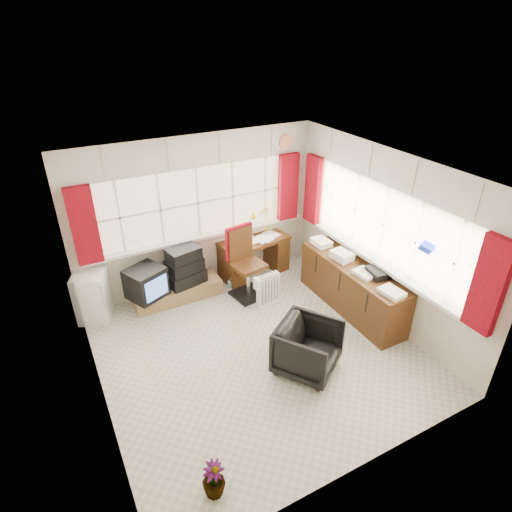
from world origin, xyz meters
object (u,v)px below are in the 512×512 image
Objects in this scene: credenza at (352,287)px; tv_bench at (177,291)px; office_chair at (308,348)px; desk at (254,255)px; task_chair at (243,259)px; mini_fridge at (92,296)px; desk_lamp at (267,214)px; crt_tv at (146,283)px; radiator at (268,293)px.

tv_bench is (-2.28, 1.52, -0.27)m from credenza.
tv_bench is (-0.95, 2.31, -0.21)m from office_chair.
desk is at bearing 117.68° from credenza.
tv_bench is at bearing 146.30° from credenza.
office_chair is 2.51m from tv_bench.
task_chair reaches higher than mini_fridge.
task_chair is 1.57× the size of office_chair.
desk is 0.63× the size of credenza.
desk_lamp is 0.23× the size of credenza.
desk_lamp is 2.37m from crt_tv.
desk_lamp is 0.69× the size of crt_tv.
task_chair is 1.73m from credenza.
crt_tv is at bearing 155.31° from radiator.
mini_fridge is at bearing 98.09° from office_chair.
tv_bench is at bearing 11.34° from crt_tv.
office_chair is at bearing -57.11° from crt_tv.
desk_lamp is 0.60× the size of mini_fridge.
task_chair reaches higher than desk_lamp.
desk reaches higher than radiator.
crt_tv is (-1.51, 0.25, -0.14)m from task_chair.
mini_fridge is (-3.53, 1.60, -0.01)m from credenza.
desk_lamp is at bearing 105.05° from credenza.
office_chair is 1.12× the size of crt_tv.
radiator is at bearing 149.09° from credenza.
task_chair is at bearing 53.30° from office_chair.
credenza is at bearing -30.91° from radiator.
radiator is 0.85× the size of crt_tv.
task_chair reaches higher than tv_bench.
desk_lamp is 3.11m from mini_fridge.
mini_fridge is at bearing 166.96° from crt_tv.
radiator is (0.24, 1.45, -0.11)m from office_chair.
credenza is (0.84, -1.60, 0.01)m from desk.
crt_tv is at bearing -174.74° from desk.
tv_bench is 1.84× the size of mini_fridge.
desk_lamp is (0.36, 0.19, 0.62)m from desk.
credenza is 3.11m from crt_tv.
office_chair is at bearing -101.63° from desk.
office_chair is 1.33× the size of radiator.
credenza is at bearing -33.70° from tv_bench.
crt_tv is (-1.92, -0.18, 0.11)m from desk.
task_chair is at bearing -18.97° from tv_bench.
desk_lamp reaches higher than mini_fridge.
desk is 1.65× the size of mini_fridge.
desk_lamp is at bearing 38.76° from task_chair.
desk reaches higher than office_chair.
task_chair is 1.54m from crt_tv.
tv_bench is (-1.80, -0.27, -0.87)m from desk_lamp.
office_chair reaches higher than tv_bench.
tv_bench is (-1.19, 0.87, -0.10)m from radiator.
desk_lamp is 1.95m from credenza.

